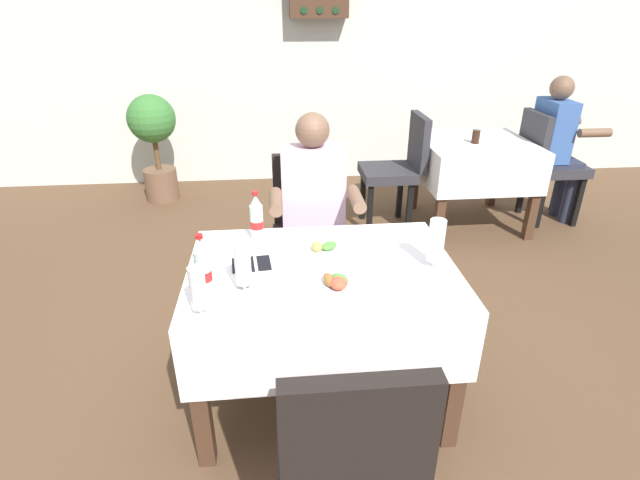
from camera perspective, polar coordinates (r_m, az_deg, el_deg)
ground_plane at (r=2.53m, az=-2.68°, el=-18.81°), size 11.00×11.00×0.00m
back_wall at (r=5.26m, az=-5.24°, el=22.92°), size 11.00×0.12×2.95m
main_dining_table at (r=2.22m, az=0.25°, el=-6.93°), size 1.19×0.84×0.74m
chair_far_diner_seat at (r=2.94m, az=-1.32°, el=1.50°), size 0.44×0.50×0.97m
chair_near_camera_side at (r=1.63m, az=3.32°, el=-23.29°), size 0.44×0.50×0.97m
seated_diner_far at (r=2.78m, az=-0.74°, el=3.51°), size 0.50×0.46×1.26m
plate_near_camera at (r=1.96m, az=1.70°, el=-5.32°), size 0.22×0.22×0.06m
plate_far_diner at (r=2.25m, az=-0.21°, el=-1.03°), size 0.25×0.25×0.06m
beer_glass_left at (r=1.94m, az=-9.11°, el=-3.34°), size 0.07×0.07×0.20m
beer_glass_middle at (r=1.82m, az=-14.26°, el=-5.75°), size 0.07×0.07×0.20m
beer_glass_right at (r=2.14m, az=13.60°, el=-0.44°), size 0.07×0.07×0.23m
cola_bottle_primary at (r=2.35m, az=-7.53°, el=2.52°), size 0.07×0.07×0.25m
cola_bottle_secondary at (r=1.94m, az=-13.70°, el=-3.32°), size 0.06×0.06×0.27m
napkin_cutlery_set at (r=2.16m, az=-8.14°, el=-2.81°), size 0.18×0.19×0.01m
background_dining_table at (r=4.37m, az=17.78°, el=8.77°), size 0.90×0.88×0.74m
background_chair_left at (r=4.16m, az=9.29°, el=8.78°), size 0.50×0.44×0.97m
background_chair_right at (r=4.66m, az=25.34°, el=8.52°), size 0.50×0.44×0.97m
background_patron at (r=4.65m, az=26.24°, el=10.32°), size 0.46×0.50×1.26m
background_table_tumbler at (r=4.23m, az=18.00°, el=11.59°), size 0.06×0.06×0.11m
potted_plant_corner at (r=4.95m, az=-19.08°, el=11.50°), size 0.45×0.45×1.03m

